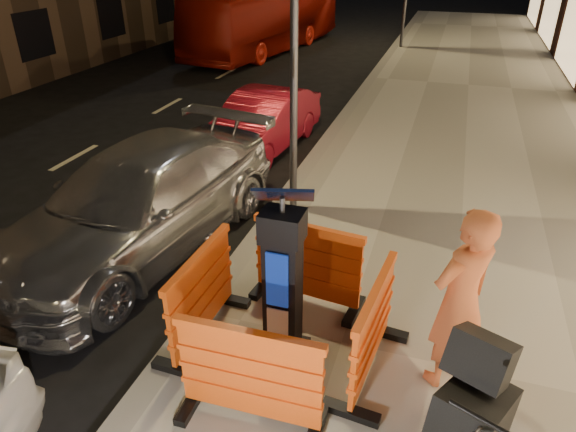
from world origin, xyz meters
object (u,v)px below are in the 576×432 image
(car_red, at_px, (263,149))
(bus_doubledecker, at_px, (268,51))
(parking_kiosk, at_px, (283,279))
(barrier_back, at_px, (308,264))
(barrier_bldgside, at_px, (372,331))
(car_silver, at_px, (147,245))
(man, at_px, (460,301))
(barrier_kerbside, at_px, (202,296))
(stroller, at_px, (474,410))
(barrier_front, at_px, (250,377))

(car_red, distance_m, bus_doubledecker, 11.16)
(parking_kiosk, xyz_separation_m, car_red, (-2.48, 6.04, -1.13))
(barrier_back, height_order, barrier_bldgside, same)
(car_silver, bearing_deg, man, -9.23)
(parking_kiosk, relative_size, barrier_back, 1.40)
(man, bearing_deg, car_silver, -65.17)
(barrier_kerbside, height_order, man, man)
(barrier_kerbside, xyz_separation_m, bus_doubledecker, (-5.19, 16.58, -0.70))
(man, xyz_separation_m, stroller, (0.20, -0.90, -0.43))
(barrier_front, xyz_separation_m, car_silver, (-2.79, 2.65, -0.70))
(barrier_front, bearing_deg, man, 32.02)
(stroller, bearing_deg, barrier_bldgside, 167.09)
(bus_doubledecker, bearing_deg, car_silver, -69.04)
(bus_doubledecker, xyz_separation_m, stroller, (8.07, -17.30, 0.71))
(barrier_back, bearing_deg, barrier_kerbside, -128.19)
(barrier_back, bearing_deg, stroller, -34.12)
(barrier_bldgside, height_order, stroller, stroller)
(barrier_front, relative_size, man, 0.71)
(barrier_bldgside, bearing_deg, barrier_front, 140.81)
(barrier_front, relative_size, car_silver, 0.27)
(barrier_back, height_order, car_silver, barrier_back)
(car_red, relative_size, man, 1.93)
(barrier_back, relative_size, car_red, 0.37)
(car_red, distance_m, man, 7.30)
(parking_kiosk, xyz_separation_m, barrier_bldgside, (0.95, 0.00, -0.43))
(car_silver, bearing_deg, barrier_back, -5.71)
(parking_kiosk, distance_m, bus_doubledecker, 17.72)
(barrier_front, height_order, barrier_bldgside, same)
(man, distance_m, stroller, 1.02)
(barrier_kerbside, bearing_deg, car_silver, 48.93)
(barrier_front, height_order, bus_doubledecker, bus_doubledecker)
(man, relative_size, stroller, 1.77)
(barrier_back, distance_m, barrier_kerbside, 1.34)
(barrier_back, bearing_deg, car_silver, 171.65)
(barrier_front, height_order, car_red, barrier_front)
(barrier_bldgside, relative_size, bus_doubledecker, 0.15)
(barrier_back, xyz_separation_m, barrier_kerbside, (-0.95, -0.95, 0.00))
(barrier_bldgside, distance_m, car_silver, 4.17)
(barrier_back, relative_size, car_silver, 0.27)
(parking_kiosk, xyz_separation_m, bus_doubledecker, (-6.14, 16.58, -1.13))
(barrier_bldgside, bearing_deg, man, -71.14)
(barrier_front, height_order, barrier_kerbside, same)
(car_red, bearing_deg, man, -48.61)
(barrier_kerbside, relative_size, stroller, 1.26)
(car_silver, height_order, stroller, stroller)
(parking_kiosk, distance_m, man, 1.74)
(barrier_front, bearing_deg, barrier_kerbside, 133.81)
(parking_kiosk, height_order, barrier_kerbside, parking_kiosk)
(bus_doubledecker, relative_size, stroller, 8.52)
(parking_kiosk, xyz_separation_m, barrier_front, (0.00, -0.95, -0.43))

